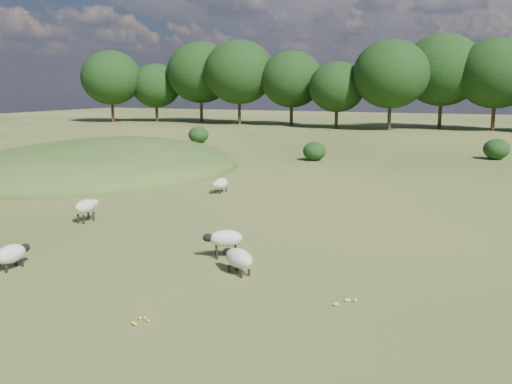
# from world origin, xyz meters

# --- Properties ---
(ground) EXTENTS (160.00, 160.00, 0.00)m
(ground) POSITION_xyz_m (0.00, 20.00, 0.00)
(ground) COLOR #355019
(ground) RESTS_ON ground
(mound) EXTENTS (16.00, 20.00, 4.00)m
(mound) POSITION_xyz_m (-12.00, 12.00, 0.00)
(mound) COLOR #33561E
(mound) RESTS_ON ground
(treeline) EXTENTS (96.28, 14.66, 11.70)m
(treeline) POSITION_xyz_m (-1.06, 55.44, 6.57)
(treeline) COLOR black
(treeline) RESTS_ON ground
(shrubs) EXTENTS (27.81, 9.60, 1.56)m
(shrubs) POSITION_xyz_m (-2.52, 27.11, 0.75)
(shrubs) COLOR black
(shrubs) RESTS_ON ground
(sheep_0) EXTENTS (0.58, 1.29, 0.75)m
(sheep_0) POSITION_xyz_m (-1.71, 7.96, 0.47)
(sheep_0) COLOR beige
(sheep_0) RESTS_ON ground
(sheep_2) EXTENTS (1.27, 0.99, 0.90)m
(sheep_2) POSITION_xyz_m (3.51, -1.79, 0.63)
(sheep_2) COLOR beige
(sheep_2) RESTS_ON ground
(sheep_3) EXTENTS (1.31, 1.02, 0.74)m
(sheep_3) POSITION_xyz_m (4.54, -2.98, 0.47)
(sheep_3) COLOR beige
(sheep_3) RESTS_ON ground
(sheep_4) EXTENTS (0.57, 1.25, 0.91)m
(sheep_4) POSITION_xyz_m (-3.66, 0.27, 0.63)
(sheep_4) COLOR beige
(sheep_4) RESTS_ON ground
(sheep_5) EXTENTS (0.56, 1.26, 0.73)m
(sheep_5) POSITION_xyz_m (-1.71, -5.28, 0.46)
(sheep_5) COLOR beige
(sheep_5) RESTS_ON ground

